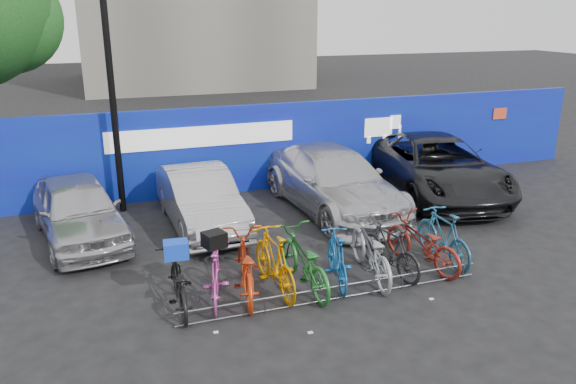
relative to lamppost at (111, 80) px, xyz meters
name	(u,v)px	position (x,y,z in m)	size (l,w,h in m)	color
ground	(323,286)	(3.20, -5.40, -3.27)	(100.00, 100.00, 0.00)	black
hoarding	(239,149)	(3.21, 0.60, -2.07)	(22.00, 0.18, 2.40)	#0B3197
lamppost	(111,80)	(0.00, 0.00, 0.00)	(0.25, 0.50, 6.11)	black
bike_rack	(337,292)	(3.20, -6.00, -3.11)	(5.60, 0.03, 0.30)	#595B60
car_0	(78,210)	(-0.99, -1.61, -2.58)	(1.63, 4.05, 1.38)	#ADADB3
car_1	(200,199)	(1.67, -1.67, -2.60)	(1.42, 4.06, 1.34)	#A1A1A6
car_2	(333,181)	(5.04, -1.64, -2.51)	(2.13, 5.24, 1.52)	#B8B8BD
car_3	(436,166)	(8.20, -1.38, -2.49)	(2.59, 5.62, 1.56)	black
bike_0	(178,283)	(0.59, -5.34, -2.81)	(0.62, 1.77, 0.93)	black
bike_1	(216,274)	(1.24, -5.29, -2.76)	(0.48, 1.69, 1.02)	#C944A4
bike_2	(245,266)	(1.78, -5.22, -2.73)	(0.72, 2.07, 1.09)	#BC330F
bike_3	(274,261)	(2.31, -5.27, -2.70)	(0.54, 1.91, 1.14)	orange
bike_4	(303,261)	(2.83, -5.36, -2.73)	(0.72, 2.05, 1.08)	#206D29
bike_5	(337,258)	(3.48, -5.38, -2.77)	(0.47, 1.67, 1.00)	#155EAA
bike_6	(370,250)	(4.16, -5.35, -2.72)	(0.73, 2.09, 1.10)	#94959A
bike_7	(390,249)	(4.58, -5.37, -2.76)	(0.48, 1.70, 1.02)	black
bike_8	(422,243)	(5.31, -5.31, -2.76)	(0.68, 1.95, 1.02)	maroon
bike_9	(443,236)	(5.86, -5.22, -2.73)	(0.51, 1.81, 1.09)	#205B7E
cargo_crate	(176,250)	(0.59, -5.34, -2.20)	(0.40, 0.30, 0.29)	blue
cargo_topcase	(214,239)	(1.24, -5.29, -2.12)	(0.36, 0.32, 0.26)	black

